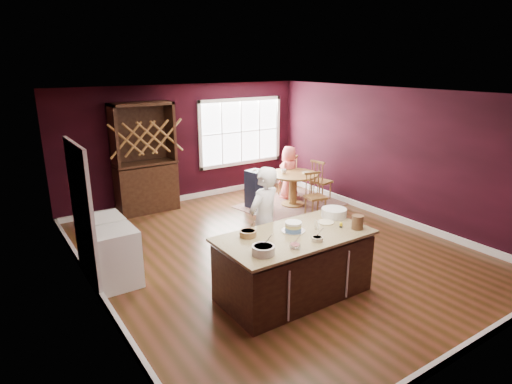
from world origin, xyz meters
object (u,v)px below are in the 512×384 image
(chair_east, at_px, (321,180))
(hutch, at_px, (145,159))
(kitchen_island, at_px, (294,266))
(baker, at_px, (264,221))
(chair_north, at_px, (287,175))
(high_chair, at_px, (255,188))
(chair_south, at_px, (316,195))
(seated_woman, at_px, (289,172))
(layer_cake, at_px, (293,227))
(toddler, at_px, (257,172))
(dining_table, at_px, (293,183))
(washer, at_px, (116,258))
(dryer, at_px, (104,243))

(chair_east, bearing_deg, hutch, 56.72)
(kitchen_island, distance_m, baker, 0.89)
(kitchen_island, bearing_deg, chair_north, 53.16)
(high_chair, bearing_deg, chair_south, -69.04)
(seated_woman, distance_m, high_chair, 1.08)
(layer_cake, height_order, toddler, layer_cake)
(baker, height_order, seated_woman, baker)
(seated_woman, relative_size, high_chair, 1.42)
(dining_table, xyz_separation_m, layer_cake, (-2.42, -3.01, 0.45))
(baker, height_order, high_chair, baker)
(washer, bearing_deg, hutch, 62.27)
(layer_cake, xyz_separation_m, chair_east, (3.24, 2.96, -0.49))
(kitchen_island, distance_m, layer_cake, 0.56)
(chair_south, xyz_separation_m, hutch, (-2.84, 2.33, 0.71))
(chair_south, xyz_separation_m, washer, (-4.39, -0.61, -0.04))
(chair_north, height_order, washer, chair_north)
(chair_south, distance_m, chair_north, 1.67)
(chair_south, height_order, seated_woman, seated_woman)
(baker, xyz_separation_m, chair_south, (2.37, 1.48, -0.38))
(dining_table, xyz_separation_m, baker, (-2.44, -2.33, 0.32))
(dryer, bearing_deg, chair_north, 17.82)
(baker, xyz_separation_m, high_chair, (1.65, 2.69, -0.41))
(kitchen_island, bearing_deg, layer_cake, 60.39)
(chair_north, bearing_deg, chair_south, 43.06)
(dining_table, relative_size, baker, 0.65)
(high_chair, bearing_deg, seated_woman, -2.72)
(kitchen_island, height_order, seated_woman, seated_woman)
(seated_woman, height_order, hutch, hutch)
(baker, distance_m, washer, 2.23)
(kitchen_island, relative_size, chair_south, 2.25)
(layer_cake, xyz_separation_m, high_chair, (1.62, 3.37, -0.54))
(dining_table, xyz_separation_m, high_chair, (-0.79, 0.36, -0.09))
(dining_table, distance_m, chair_north, 0.85)
(hutch, bearing_deg, toddler, -27.57)
(layer_cake, height_order, washer, layer_cake)
(high_chair, relative_size, dryer, 1.02)
(chair_north, distance_m, high_chair, 1.27)
(kitchen_island, height_order, dryer, kitchen_island)
(baker, bearing_deg, seated_woman, -150.63)
(toddler, distance_m, hutch, 2.47)
(chair_north, bearing_deg, toddler, -11.36)
(washer, bearing_deg, chair_east, 14.96)
(baker, relative_size, dryer, 1.95)
(baker, xyz_separation_m, dryer, (-2.01, 1.51, -0.42))
(chair_east, distance_m, chair_north, 0.89)
(dryer, bearing_deg, kitchen_island, -49.28)
(dining_table, relative_size, chair_east, 1.13)
(hutch, bearing_deg, seated_woman, -17.31)
(high_chair, distance_m, toddler, 0.37)
(kitchen_island, bearing_deg, toddler, 63.50)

